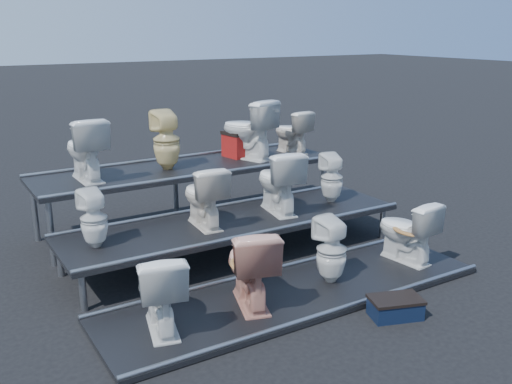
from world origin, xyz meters
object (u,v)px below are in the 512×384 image
toilet_4 (94,219)px  toilet_11 (292,132)px  toilet_10 (248,129)px  step_stool (395,309)px  toilet_5 (204,196)px  toilet_3 (406,230)px  toilet_0 (160,290)px  red_crate (241,145)px  toilet_6 (278,181)px  toilet_2 (331,250)px  toilet_8 (85,149)px  toilet_7 (332,178)px  toilet_1 (250,265)px  toilet_9 (166,140)px

toilet_4 → toilet_11: 3.68m
toilet_10 → step_stool: size_ratio=1.80×
toilet_4 → toilet_5: (1.28, 0.00, 0.05)m
toilet_3 → step_stool: toilet_3 is taller
toilet_0 → red_crate: red_crate is taller
toilet_10 → toilet_3: bearing=84.8°
step_stool → toilet_6: bearing=107.1°
toilet_10 → toilet_11: 0.78m
toilet_4 → toilet_10: (2.64, 1.30, 0.52)m
toilet_11 → step_stool: bearing=64.0°
toilet_2 → toilet_10: bearing=-103.0°
toilet_5 → toilet_8: (-0.98, 1.30, 0.43)m
toilet_2 → toilet_4: toilet_4 is taller
toilet_7 → red_crate: size_ratio=1.41×
toilet_11 → step_stool: 3.82m
toilet_4 → toilet_1: bearing=125.5°
toilet_3 → toilet_6: 1.66m
toilet_6 → toilet_9: bearing=-45.1°
toilet_0 → toilet_7: 3.27m
toilet_10 → toilet_11: bearing=161.5°
toilet_5 → toilet_1: bearing=87.8°
toilet_0 → toilet_6: toilet_6 is taller
toilet_8 → toilet_10: toilet_10 is taller
red_crate → step_stool: size_ratio=0.96×
toilet_0 → toilet_3: (3.06, 0.00, -0.01)m
toilet_7 → toilet_11: size_ratio=1.01×
toilet_0 → toilet_2: toilet_0 is taller
toilet_9 → toilet_11: bearing=-180.0°
toilet_0 → toilet_4: (-0.20, 1.30, 0.33)m
toilet_1 → toilet_2: toilet_1 is taller
toilet_2 → step_stool: bearing=94.7°
toilet_1 → toilet_7: 2.43m
toilet_3 → toilet_8: (-2.95, 2.60, 0.82)m
toilet_9 → step_stool: toilet_9 is taller
toilet_4 → toilet_8: toilet_8 is taller
toilet_5 → toilet_11: toilet_11 is taller
toilet_7 → toilet_8: (-2.87, 1.30, 0.47)m
toilet_1 → toilet_8: 2.84m
toilet_6 → toilet_9: (-0.93, 1.30, 0.40)m
red_crate → toilet_7: bearing=-80.0°
toilet_0 → step_stool: (2.06, -0.87, -0.36)m
toilet_5 → toilet_7: toilet_5 is taller
toilet_2 → toilet_7: toilet_7 is taller
toilet_11 → red_crate: (-0.77, 0.20, -0.16)m
toilet_5 → toilet_11: 2.52m
toilet_7 → step_stool: 2.46m
toilet_7 → red_crate: 1.60m
red_crate → toilet_1: bearing=-127.7°
toilet_6 → toilet_8: 2.43m
toilet_10 → red_crate: bearing=-110.1°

